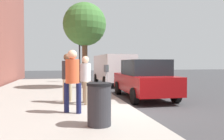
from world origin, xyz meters
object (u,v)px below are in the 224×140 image
parking_officer (67,73)px  parked_sedan_near (144,79)px  parking_meter (106,76)px  street_tree (85,25)px  pedestrian_at_meter (85,76)px  parked_van_far (113,68)px  traffic_signal (81,50)px  pedestrian_bystander (72,75)px  trash_bin (99,104)px

parking_officer → parked_sedan_near: parking_officer is taller
parking_meter → street_tree: (5.22, 0.24, 2.70)m
parked_sedan_near → street_tree: bearing=32.8°
street_tree → parking_officer: bearing=166.5°
pedestrian_at_meter → parked_van_far: 8.33m
parking_officer → parking_meter: bearing=9.8°
parked_sedan_near → parked_van_far: size_ratio=0.85×
parking_meter → traffic_signal: traffic_signal is taller
pedestrian_bystander → street_tree: size_ratio=0.37×
trash_bin → parked_sedan_near: bearing=-32.8°
pedestrian_at_meter → parked_van_far: bearing=66.5°
parking_officer → parked_sedan_near: 3.66m
parked_van_far → parking_meter: bearing=165.1°
pedestrian_at_meter → trash_bin: (-2.80, -0.03, -0.50)m
pedestrian_bystander → parked_van_far: 9.76m
pedestrian_bystander → parked_sedan_near: bearing=-18.0°
parked_sedan_near → traffic_signal: size_ratio=1.24×
parking_meter → pedestrian_bystander: pedestrian_bystander is taller
pedestrian_at_meter → parking_officer: size_ratio=0.94×
traffic_signal → trash_bin: size_ratio=3.56×
parking_officer → trash_bin: (-3.25, -0.65, -0.58)m
parked_van_far → trash_bin: 11.01m
pedestrian_bystander → street_tree: 7.10m
parked_van_far → trash_bin: parked_van_far is taller
parking_officer → street_tree: size_ratio=0.36×
traffic_signal → trash_bin: (-11.89, 0.59, -1.92)m
parked_sedan_near → street_tree: size_ratio=0.88×
pedestrian_bystander → trash_bin: size_ratio=1.84×
pedestrian_at_meter → parked_van_far: parked_van_far is taller
parking_meter → pedestrian_bystander: (-1.30, 1.28, 0.10)m
parking_meter → trash_bin: bearing=165.3°
pedestrian_bystander → traffic_signal: (10.43, -1.14, 1.31)m
parking_meter → pedestrian_bystander: bearing=135.5°
pedestrian_at_meter → traffic_signal: traffic_signal is taller
parking_officer → parked_sedan_near: (1.12, -3.47, -0.34)m
parked_sedan_near → parking_officer: bearing=107.9°
street_tree → pedestrian_at_meter: bearing=174.4°
parking_officer → traffic_signal: bearing=111.1°
parking_officer → street_tree: (4.74, -1.14, 2.63)m
pedestrian_at_meter → parked_van_far: (7.82, -2.85, 0.10)m
pedestrian_at_meter → trash_bin: size_ratio=1.70×
parking_meter → pedestrian_at_meter: pedestrian_at_meter is taller
parked_sedan_near → traffic_signal: bearing=16.5°
pedestrian_bystander → parked_sedan_near: pedestrian_bystander is taller
pedestrian_at_meter → parked_sedan_near: bearing=25.3°
parking_officer → parked_sedan_near: bearing=47.1°
pedestrian_at_meter → traffic_signal: size_ratio=0.48×
parking_meter → pedestrian_at_meter: (0.04, 0.75, -0.01)m
parking_officer → parked_sedan_near: size_ratio=0.41×
pedestrian_at_meter → street_tree: size_ratio=0.34×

